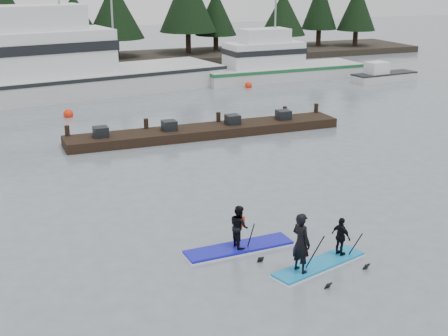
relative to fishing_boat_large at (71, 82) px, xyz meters
name	(u,v)px	position (x,y,z in m)	size (l,w,h in m)	color
ground	(299,259)	(2.16, -28.76, -0.88)	(160.00, 160.00, 0.00)	slate
far_shore	(72,63)	(2.16, 13.24, -0.58)	(70.00, 8.00, 0.60)	#2D281E
treeline	(72,66)	(2.16, 13.24, -0.88)	(60.00, 4.00, 8.00)	black
fishing_boat_large	(71,82)	(0.00, 0.00, 0.00)	(21.10, 8.83, 11.23)	silver
fishing_boat_medium	(277,72)	(16.07, 0.12, -0.32)	(13.27, 4.08, 8.02)	silver
skiff	(384,77)	(23.35, -3.87, -0.56)	(5.36, 1.61, 0.63)	silver
floating_dock	(206,131)	(4.69, -14.13, -0.63)	(14.63, 1.95, 0.49)	black
buoy_b	(69,117)	(-1.31, -7.00, -0.88)	(0.59, 0.59, 0.59)	red
buoy_c	(248,87)	(12.45, -2.39, -0.88)	(0.53, 0.53, 0.53)	red
paddleboard_solo	(239,236)	(0.72, -27.51, -0.40)	(3.49, 1.15, 1.89)	#1214B0
paddleboard_duo	(316,247)	(2.31, -29.48, -0.21)	(3.28, 1.65, 2.37)	#147EBC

